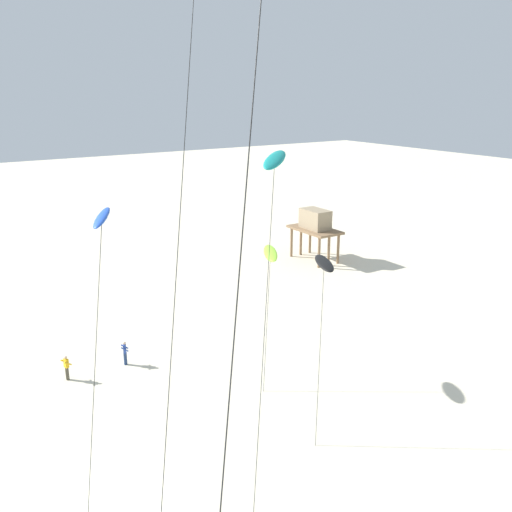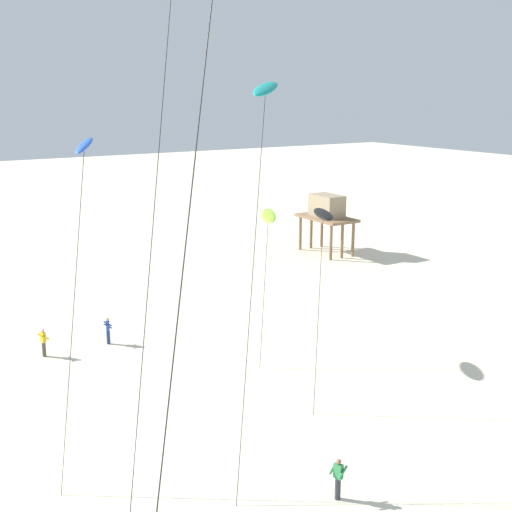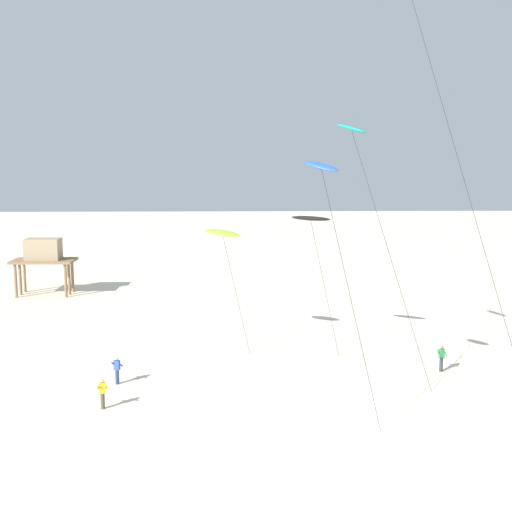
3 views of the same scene
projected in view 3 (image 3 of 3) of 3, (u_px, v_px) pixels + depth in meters
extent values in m
plane|color=beige|center=(331.00, 412.00, 34.16)|extent=(260.00, 260.00, 0.00)
ellipsoid|color=blue|center=(321.00, 166.00, 32.44)|extent=(1.90, 1.54, 0.85)
cylinder|color=#262626|center=(351.00, 298.00, 32.17)|extent=(2.83, 2.64, 12.80)
ellipsoid|color=black|center=(311.00, 218.00, 44.10)|extent=(2.90, 2.06, 0.44)
cylinder|color=#262626|center=(325.00, 288.00, 43.97)|extent=(1.88, 1.75, 9.11)
cylinder|color=#262626|center=(464.00, 178.00, 32.58)|extent=(6.44, 5.99, 24.63)
ellipsoid|color=#8CD833|center=(223.00, 233.00, 44.89)|extent=(2.78, 1.83, 0.81)
cylinder|color=#262626|center=(236.00, 294.00, 44.67)|extent=(1.90, 1.77, 8.05)
ellipsoid|color=teal|center=(352.00, 129.00, 38.80)|extent=(1.97, 2.23, 0.91)
cylinder|color=#262626|center=(391.00, 258.00, 38.03)|extent=(4.31, 4.01, 14.95)
cylinder|color=navy|center=(117.00, 377.00, 38.39)|extent=(0.22, 0.22, 0.88)
cube|color=#2D4CA5|center=(117.00, 365.00, 38.28)|extent=(0.39, 0.30, 0.58)
sphere|color=beige|center=(117.00, 359.00, 38.22)|extent=(0.20, 0.20, 0.20)
cylinder|color=#2D4CA5|center=(114.00, 364.00, 38.33)|extent=(0.25, 0.50, 0.39)
cylinder|color=#2D4CA5|center=(120.00, 365.00, 38.20)|extent=(0.25, 0.50, 0.39)
cylinder|color=#33333D|center=(441.00, 365.00, 40.66)|extent=(0.22, 0.22, 0.88)
cube|color=#338C4C|center=(442.00, 353.00, 40.55)|extent=(0.38, 0.28, 0.58)
sphere|color=#9E7051|center=(442.00, 347.00, 40.49)|extent=(0.20, 0.20, 0.20)
cylinder|color=#338C4C|center=(445.00, 352.00, 40.60)|extent=(0.22, 0.51, 0.39)
cylinder|color=#338C4C|center=(439.00, 353.00, 40.48)|extent=(0.22, 0.51, 0.39)
cylinder|color=#4C4738|center=(103.00, 401.00, 34.58)|extent=(0.22, 0.22, 0.88)
cube|color=gold|center=(102.00, 388.00, 34.47)|extent=(0.38, 0.27, 0.58)
sphere|color=beige|center=(102.00, 381.00, 34.41)|extent=(0.20, 0.20, 0.20)
cylinder|color=gold|center=(98.00, 387.00, 34.41)|extent=(0.20, 0.51, 0.39)
cylinder|color=gold|center=(106.00, 387.00, 34.51)|extent=(0.20, 0.51, 0.39)
cylinder|color=#846647|center=(16.00, 281.00, 62.01)|extent=(0.28, 0.28, 3.26)
cylinder|color=#846647|center=(66.00, 281.00, 62.13)|extent=(0.28, 0.28, 3.26)
cylinder|color=#846647|center=(25.00, 276.00, 64.57)|extent=(0.28, 0.28, 3.26)
cylinder|color=#846647|center=(72.00, 276.00, 64.69)|extent=(0.28, 0.28, 3.26)
cylinder|color=#846647|center=(20.00, 278.00, 63.29)|extent=(0.28, 0.28, 3.26)
cylinder|color=#846647|center=(69.00, 278.00, 63.41)|extent=(0.28, 0.28, 3.26)
cube|color=#846647|center=(44.00, 261.00, 63.09)|extent=(5.95, 3.24, 0.24)
cube|color=#9E896B|center=(43.00, 249.00, 62.91)|extent=(3.27, 1.94, 2.07)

